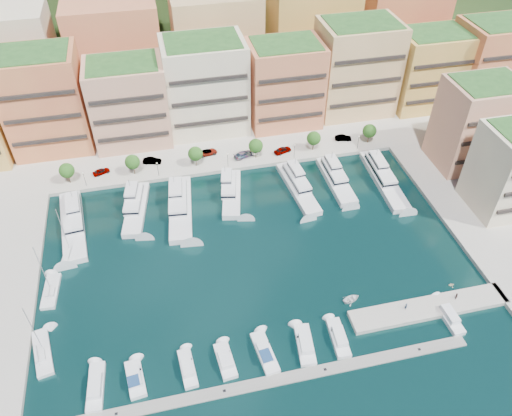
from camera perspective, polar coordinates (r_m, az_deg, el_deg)
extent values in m
plane|color=black|center=(109.11, -0.20, -5.30)|extent=(400.00, 400.00, 0.00)
cube|color=#9E998E|center=(157.33, -5.28, 11.04)|extent=(220.00, 64.00, 2.00)
cube|color=#223B18|center=(199.95, -7.53, 17.84)|extent=(240.00, 40.00, 58.00)
cube|color=gray|center=(91.43, 2.25, -19.14)|extent=(72.00, 2.20, 0.35)
cube|color=#9E998E|center=(105.21, 19.08, -10.89)|extent=(32.00, 5.00, 2.00)
cube|color=#DA8848|center=(143.63, -22.91, 11.07)|extent=(20.00, 16.00, 26.00)
cube|color=black|center=(136.53, -23.18, 9.36)|extent=(18.40, 0.50, 0.90)
cube|color=#234F1F|center=(138.00, -24.41, 15.80)|extent=(17.60, 14.08, 0.80)
cube|color=tan|center=(140.28, -14.30, 11.47)|extent=(20.00, 15.00, 22.00)
cube|color=black|center=(133.55, -14.18, 9.86)|extent=(18.40, 0.50, 0.90)
cube|color=#234F1F|center=(135.13, -15.13, 15.63)|extent=(17.60, 13.20, 0.80)
cube|color=#F3E7BB|center=(141.87, -5.80, 13.63)|extent=(22.00, 16.00, 25.00)
cube|color=black|center=(134.68, -5.27, 12.03)|extent=(20.24, 0.50, 0.90)
cube|color=#234F1F|center=(136.32, -6.19, 18.41)|extent=(19.36, 14.08, 0.80)
cube|color=#DA7A52|center=(144.49, 3.25, 13.88)|extent=(20.00, 15.00, 23.00)
cube|color=black|center=(137.98, 4.12, 12.40)|extent=(18.40, 0.50, 0.90)
cube|color=#234F1F|center=(139.35, 3.44, 18.21)|extent=(17.60, 13.20, 0.80)
cube|color=#EDB87D|center=(152.48, 11.35, 15.34)|extent=(22.00, 16.00, 26.00)
cube|color=black|center=(145.82, 12.56, 13.88)|extent=(20.24, 0.50, 0.90)
cube|color=#234F1F|center=(147.20, 12.08, 20.00)|extent=(19.36, 14.08, 0.80)
cube|color=#E3A953|center=(161.46, 18.99, 14.64)|extent=(20.00, 15.00, 22.00)
cube|color=black|center=(155.66, 20.31, 13.29)|extent=(18.40, 0.50, 0.90)
cube|color=#234F1F|center=(157.02, 19.94, 18.31)|extent=(17.60, 13.20, 0.80)
cube|color=#DA8848|center=(170.47, 25.42, 14.69)|extent=(22.00, 16.00, 24.00)
cube|color=black|center=(164.73, 26.94, 13.30)|extent=(20.24, 0.50, 0.90)
cube|color=#234F1F|center=(166.00, 26.71, 18.44)|extent=(19.36, 14.08, 0.80)
cube|color=tan|center=(138.91, 23.88, 8.72)|extent=(18.00, 14.00, 22.00)
cube|color=black|center=(134.19, 25.44, 7.00)|extent=(16.56, 0.50, 0.90)
cube|color=#234F1F|center=(133.72, 25.23, 12.78)|extent=(15.84, 12.32, 0.80)
cube|color=#F3E7BB|center=(164.53, -26.30, 14.68)|extent=(26.00, 18.00, 30.00)
cube|color=#DA7A52|center=(160.13, -15.61, 16.75)|extent=(26.00, 18.00, 30.00)
cube|color=#EDB87D|center=(161.30, -4.50, 18.28)|extent=(26.00, 18.00, 30.00)
cube|color=#E3A953|center=(167.91, 6.23, 19.14)|extent=(26.00, 18.00, 30.00)
cube|color=#DA8848|center=(179.35, 15.94, 19.38)|extent=(26.00, 18.00, 30.00)
cylinder|color=#473323|center=(133.42, -20.59, 3.26)|extent=(0.24, 0.24, 3.00)
sphere|color=#144815|center=(132.13, -20.82, 4.02)|extent=(3.80, 3.80, 3.80)
cylinder|color=#473323|center=(131.52, -13.79, 4.34)|extent=(0.24, 0.24, 3.00)
sphere|color=#144815|center=(130.21, -13.94, 5.13)|extent=(3.80, 3.80, 3.80)
cylinder|color=#473323|center=(131.55, -6.87, 5.38)|extent=(0.24, 0.24, 3.00)
sphere|color=#144815|center=(130.24, -6.94, 6.18)|extent=(3.80, 3.80, 3.80)
cylinder|color=#473323|center=(133.51, -0.03, 6.32)|extent=(0.24, 0.24, 3.00)
sphere|color=#144815|center=(132.22, -0.03, 7.12)|extent=(3.80, 3.80, 3.80)
cylinder|color=#473323|center=(137.32, 6.55, 7.15)|extent=(0.24, 0.24, 3.00)
sphere|color=#144815|center=(136.06, 6.62, 7.93)|extent=(3.80, 3.80, 3.80)
cylinder|color=#473323|center=(142.83, 12.71, 7.83)|extent=(0.24, 0.24, 3.00)
sphere|color=#144815|center=(141.62, 12.85, 8.58)|extent=(3.80, 3.80, 3.80)
cylinder|color=black|center=(130.64, -18.98, 3.09)|extent=(0.10, 0.10, 4.00)
sphere|color=#FFF2CC|center=(129.44, -19.18, 3.80)|extent=(0.30, 0.30, 0.30)
cylinder|color=black|center=(129.15, -11.14, 4.32)|extent=(0.10, 0.10, 4.00)
sphere|color=#FFF2CC|center=(127.94, -11.26, 5.05)|extent=(0.30, 0.30, 0.30)
cylinder|color=black|center=(130.15, -3.25, 5.47)|extent=(0.10, 0.10, 4.00)
sphere|color=#FFF2CC|center=(128.96, -3.28, 6.20)|extent=(0.30, 0.30, 0.30)
cylinder|color=black|center=(133.60, 4.41, 6.48)|extent=(0.10, 0.10, 4.00)
sphere|color=#FFF2CC|center=(132.43, 4.45, 7.20)|extent=(0.30, 0.30, 0.30)
cylinder|color=black|center=(139.30, 11.59, 7.32)|extent=(0.10, 0.10, 4.00)
sphere|color=#FFF2CC|center=(138.18, 11.70, 8.02)|extent=(0.30, 0.30, 0.30)
cube|color=silver|center=(122.05, -20.15, -2.06)|extent=(7.12, 23.86, 2.30)
cube|color=silver|center=(122.48, -20.32, -0.62)|extent=(5.22, 13.25, 1.80)
cube|color=black|center=(122.48, -20.32, -0.62)|extent=(5.28, 13.32, 0.55)
cube|color=silver|center=(122.91, -20.46, 0.51)|extent=(3.58, 7.30, 1.40)
cylinder|color=#B2B2B7|center=(123.02, -20.60, 1.49)|extent=(0.14, 0.14, 1.80)
cube|color=silver|center=(122.11, -13.49, -0.29)|extent=(7.37, 18.96, 2.30)
cube|color=silver|center=(122.20, -13.68, 0.99)|extent=(5.22, 10.62, 1.80)
cube|color=black|center=(122.20, -13.68, 0.99)|extent=(5.28, 10.69, 0.55)
cube|color=silver|center=(122.35, -13.83, 2.00)|extent=(3.50, 5.91, 1.40)
cylinder|color=#B2B2B7|center=(122.24, -13.97, 2.90)|extent=(0.14, 0.14, 1.80)
cube|color=black|center=(122.40, -13.46, -0.44)|extent=(7.43, 19.02, 0.35)
cube|color=silver|center=(120.29, -8.60, -0.21)|extent=(7.53, 23.08, 2.30)
cube|color=silver|center=(120.67, -8.82, 1.22)|extent=(5.51, 12.85, 1.80)
cube|color=black|center=(120.67, -8.82, 1.22)|extent=(5.58, 12.91, 0.55)
cube|color=silver|center=(121.06, -8.99, 2.34)|extent=(3.79, 7.09, 1.40)
cylinder|color=#B2B2B7|center=(121.14, -9.13, 3.32)|extent=(0.14, 0.14, 1.80)
cube|color=silver|center=(123.17, -2.78, 1.48)|extent=(7.65, 17.94, 2.30)
cube|color=silver|center=(123.19, -2.96, 2.72)|extent=(5.30, 10.09, 1.80)
cube|color=black|center=(123.19, -2.96, 2.72)|extent=(5.37, 10.17, 0.55)
cube|color=silver|center=(123.28, -3.11, 3.69)|extent=(3.51, 5.64, 1.40)
cylinder|color=#B2B2B7|center=(123.12, -3.22, 4.57)|extent=(0.14, 0.14, 1.80)
cube|color=silver|center=(125.09, 4.83, 2.10)|extent=(6.10, 21.00, 2.30)
cube|color=silver|center=(125.33, 4.61, 3.41)|extent=(4.49, 11.65, 1.80)
cube|color=black|center=(125.33, 4.61, 3.41)|extent=(4.55, 11.72, 0.55)
cube|color=silver|center=(125.60, 4.44, 4.44)|extent=(3.09, 6.42, 1.40)
cylinder|color=#B2B2B7|center=(125.59, 4.32, 5.35)|extent=(0.14, 0.14, 1.80)
cube|color=black|center=(125.37, 4.82, 1.94)|extent=(6.16, 21.05, 0.35)
cube|color=silver|center=(128.69, 9.13, 2.96)|extent=(4.60, 19.04, 2.30)
cube|color=silver|center=(128.81, 8.94, 4.19)|extent=(3.75, 10.48, 1.80)
cube|color=black|center=(128.81, 8.94, 4.19)|extent=(3.81, 10.54, 0.55)
cube|color=silver|center=(128.98, 8.78, 5.16)|extent=(2.73, 5.72, 1.40)
cylinder|color=#B2B2B7|center=(128.90, 8.69, 6.03)|extent=(0.14, 0.14, 1.80)
cube|color=silver|center=(131.33, 14.37, 2.97)|extent=(5.57, 24.22, 2.30)
cube|color=silver|center=(131.76, 14.10, 4.30)|extent=(4.30, 13.37, 1.80)
cube|color=black|center=(131.76, 14.10, 4.30)|extent=(4.36, 13.44, 0.55)
cube|color=silver|center=(132.19, 13.89, 5.35)|extent=(3.04, 7.32, 1.40)
cylinder|color=#B2B2B7|center=(132.32, 13.75, 6.27)|extent=(0.14, 0.14, 1.80)
cube|color=white|center=(94.52, -17.80, -18.96)|extent=(3.25, 9.27, 1.40)
cube|color=white|center=(93.19, -17.97, -18.81)|extent=(2.35, 4.50, 1.10)
cube|color=black|center=(94.34, -17.92, -17.93)|extent=(1.91, 0.23, 0.55)
cube|color=white|center=(93.55, -13.58, -18.53)|extent=(3.60, 7.51, 1.40)
cube|color=white|center=(92.26, -13.70, -18.31)|extent=(2.55, 3.70, 1.10)
cube|color=black|center=(93.22, -13.71, -17.63)|extent=(1.99, 0.33, 0.55)
cube|color=navy|center=(91.26, -13.73, -18.63)|extent=(2.18, 2.38, 0.12)
cube|color=white|center=(92.98, -7.80, -17.77)|extent=(2.94, 7.77, 1.40)
cube|color=white|center=(91.67, -7.85, -17.56)|extent=(2.13, 3.78, 1.10)
cube|color=black|center=(92.69, -7.95, -16.85)|extent=(1.72, 0.23, 0.55)
cube|color=white|center=(93.13, -3.50, -17.10)|extent=(3.30, 7.43, 1.40)
cube|color=white|center=(91.84, -3.50, -16.87)|extent=(2.39, 3.64, 1.10)
cube|color=black|center=(92.81, -3.66, -16.20)|extent=(1.94, 0.26, 0.55)
cube|color=white|center=(93.83, 1.02, -16.28)|extent=(3.69, 9.14, 1.40)
cube|color=white|center=(92.50, 1.09, -16.08)|extent=(2.57, 4.48, 1.10)
cube|color=black|center=(93.64, 0.82, -15.27)|extent=(1.93, 0.32, 0.55)
cube|color=navy|center=(91.40, 1.28, -16.48)|extent=(2.18, 2.87, 0.12)
cube|color=white|center=(95.14, 5.59, -15.35)|extent=(3.88, 8.81, 1.40)
cube|color=white|center=(93.84, 5.73, -15.13)|extent=(2.71, 4.33, 1.10)
cube|color=black|center=(94.92, 5.40, -14.38)|extent=(2.05, 0.35, 0.55)
cube|color=white|center=(96.72, 9.37, -14.51)|extent=(3.15, 8.57, 1.40)
cube|color=white|center=(95.44, 9.55, -14.27)|extent=(2.29, 4.16, 1.10)
cube|color=black|center=(96.50, 9.18, -13.56)|extent=(1.88, 0.22, 0.55)
cube|color=white|center=(105.07, 21.04, -11.49)|extent=(2.68, 8.95, 1.40)
cube|color=white|center=(103.88, 21.33, -11.23)|extent=(2.01, 4.32, 1.10)
cube|color=black|center=(104.89, 20.83, -10.59)|extent=(1.73, 0.15, 0.55)
cube|color=silver|center=(116.18, -20.36, -4.90)|extent=(4.21, 8.85, 1.20)
cube|color=silver|center=(114.96, -20.49, -4.89)|extent=(1.98, 2.38, 0.60)
cylinder|color=#B2B2B7|center=(112.07, -21.14, -2.41)|extent=(0.14, 0.14, 12.00)
cylinder|color=#B2B2B7|center=(114.19, -20.58, -4.80)|extent=(0.80, 3.78, 0.10)
cube|color=silver|center=(101.53, -23.17, -15.00)|extent=(4.76, 10.56, 1.20)
cube|color=silver|center=(100.25, -23.36, -15.19)|extent=(2.15, 2.83, 0.60)
cylinder|color=#B2B2B7|center=(96.75, -24.19, -12.55)|extent=(0.14, 0.14, 12.00)
cylinder|color=#B2B2B7|center=(99.42, -23.49, -15.21)|extent=(1.00, 4.52, 0.10)
cube|color=silver|center=(110.12, -22.36, -8.86)|extent=(3.51, 9.01, 1.20)
cube|color=silver|center=(108.89, -22.51, -8.90)|extent=(1.86, 2.33, 0.60)
cylinder|color=#B2B2B7|center=(105.74, -23.25, -6.38)|extent=(0.14, 0.14, 12.00)
cylinder|color=#B2B2B7|center=(108.10, -22.62, -8.84)|extent=(0.43, 3.96, 0.10)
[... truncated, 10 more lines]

